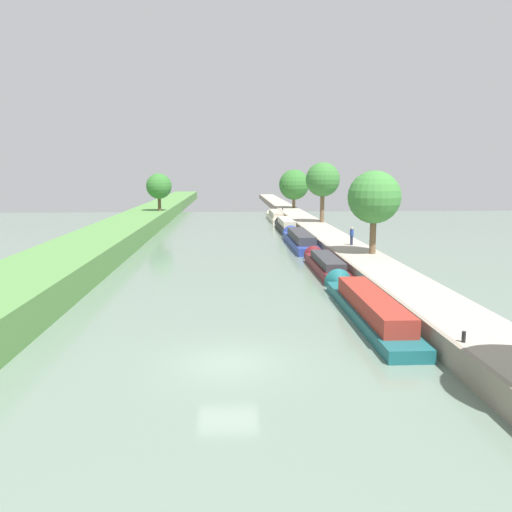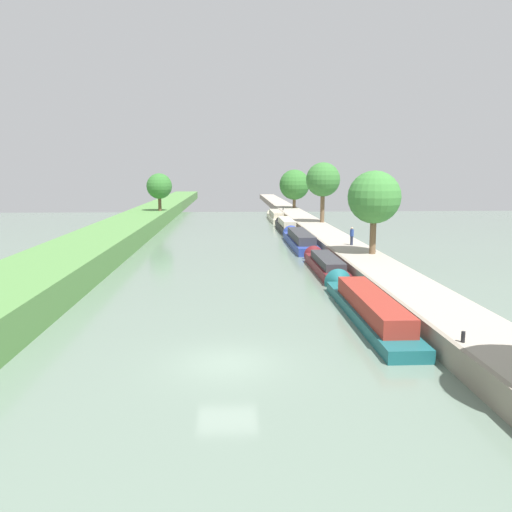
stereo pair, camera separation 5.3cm
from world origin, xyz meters
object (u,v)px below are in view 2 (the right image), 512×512
Objects in this scene: mooring_bollard_far at (283,209)px; narrowboat_maroon at (325,264)px; narrowboat_black at (286,225)px; narrowboat_cream at (275,216)px; narrowboat_teal at (365,305)px; mooring_bollard_near at (463,337)px; narrowboat_blue at (299,239)px; person_walking at (352,236)px.

narrowboat_maroon is at bearing -92.01° from mooring_bollard_far.
narrowboat_black is 0.90× the size of narrowboat_cream.
narrowboat_teal is at bearing -91.69° from mooring_bollard_far.
mooring_bollard_near is 70.15m from mooring_bollard_far.
narrowboat_cream is at bearing 90.04° from narrowboat_teal.
narrowboat_blue is 35.32m from mooring_bollard_far.
mooring_bollard_near is at bearing -76.82° from narrowboat_teal.
narrowboat_blue reaches higher than narrowboat_maroon.
mooring_bollard_far is at bearing 73.46° from narrowboat_cream.
mooring_bollard_far is at bearing 87.99° from narrowboat_maroon.
narrowboat_teal is at bearing -90.47° from narrowboat_maroon.
narrowboat_blue reaches higher than mooring_bollard_near.
person_walking reaches higher than mooring_bollard_near.
mooring_bollard_near is at bearing -88.31° from narrowboat_cream.
narrowboat_cream is (-0.15, 43.00, 0.09)m from narrowboat_maroon.
narrowboat_teal is 1.14× the size of narrowboat_black.
narrowboat_black reaches higher than narrowboat_maroon.
narrowboat_blue is 14.41m from narrowboat_black.
narrowboat_cream reaches higher than mooring_bollard_near.
mooring_bollard_far is (1.84, 62.29, 0.74)m from narrowboat_teal.
mooring_bollard_far is (1.89, 35.26, 0.68)m from narrowboat_blue.
mooring_bollard_near is (1.74, -20.81, 0.78)m from narrowboat_maroon.
narrowboat_teal is 41.43m from narrowboat_black.
mooring_bollard_near is (1.88, -63.81, 0.69)m from narrowboat_cream.
mooring_bollard_far is (-1.92, 42.89, -0.65)m from person_walking.
mooring_bollard_far is (1.74, 49.34, 0.78)m from narrowboat_maroon.
narrowboat_teal is 8.84× the size of person_walking.
narrowboat_maroon is 49.38m from mooring_bollard_far.
narrowboat_black is (0.06, 41.43, 0.06)m from narrowboat_teal.
narrowboat_cream is at bearing 90.20° from narrowboat_maroon.
narrowboat_teal is at bearing -90.08° from narrowboat_black.
narrowboat_blue is at bearing 90.63° from narrowboat_maroon.
narrowboat_blue is 9.00× the size of person_walking.
mooring_bollard_near is (1.79, -49.30, 0.67)m from narrowboat_black.
narrowboat_cream is at bearing 91.69° from mooring_bollard_near.
person_walking is at bearing -84.06° from narrowboat_cream.
narrowboat_blue is (-0.05, 27.02, 0.06)m from narrowboat_teal.
narrowboat_black is 49.34m from mooring_bollard_near.
mooring_bollard_near is at bearing -86.90° from narrowboat_blue.
narrowboat_blue is 1.16× the size of narrowboat_black.
narrowboat_blue is 33.20× the size of mooring_bollard_near.
mooring_bollard_far is (0.00, 70.15, 0.00)m from mooring_bollard_near.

